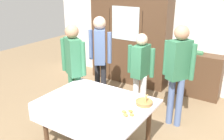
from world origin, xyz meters
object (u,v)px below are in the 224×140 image
object	(u,v)px
tea_cup_center	(91,113)
spoon_near_left	(82,109)
tea_cup_near_right	(96,107)
tea_cup_near_left	(67,92)
book_stack	(199,53)
tea_cup_mid_left	(95,95)
person_near_right_end	(100,52)
spoon_mid_right	(111,109)
person_by_cabinet	(140,67)
bread_basket	(144,102)
person_behind_table_left	(74,63)
person_behind_table_right	(178,67)
dining_table	(95,109)
bookshelf_low	(196,75)
tea_cup_mid_right	(57,105)
wall_cabinet	(130,40)
pastry_plate	(128,114)

from	to	relation	value
tea_cup_center	spoon_near_left	xyz separation A→B (m)	(-0.20, 0.05, -0.02)
tea_cup_near_right	tea_cup_near_left	distance (m)	0.66
book_stack	tea_cup_center	distance (m)	2.99
tea_cup_mid_left	person_near_right_end	size ratio (longest dim) A/B	0.07
spoon_mid_right	person_by_cabinet	world-z (taller)	person_by_cabinet
bread_basket	person_by_cabinet	world-z (taller)	person_by_cabinet
tea_cup_near_right	bread_basket	bearing A→B (deg)	42.95
spoon_near_left	person_behind_table_left	bearing A→B (deg)	136.12
person_behind_table_left	spoon_mid_right	bearing A→B (deg)	-26.73
spoon_near_left	person_behind_table_right	size ratio (longest dim) A/B	0.07
book_stack	tea_cup_near_left	size ratio (longest dim) A/B	1.48
tea_cup_near_left	person_behind_table_right	world-z (taller)	person_behind_table_right
tea_cup_center	bread_basket	distance (m)	0.76
book_stack	tea_cup_mid_left	xyz separation A→B (m)	(-0.83, -2.49, -0.16)
tea_cup_near_left	spoon_near_left	xyz separation A→B (m)	(0.49, -0.24, -0.02)
tea_cup_near_right	person_near_right_end	world-z (taller)	person_near_right_end
spoon_mid_right	person_by_cabinet	xyz separation A→B (m)	(-0.24, 1.33, 0.14)
tea_cup_center	tea_cup_near_left	xyz separation A→B (m)	(-0.69, 0.29, 0.00)
tea_cup_center	spoon_near_left	size ratio (longest dim) A/B	1.09
dining_table	spoon_near_left	bearing A→B (deg)	-99.00
spoon_near_left	person_behind_table_right	bearing A→B (deg)	63.18
bookshelf_low	person_behind_table_right	xyz separation A→B (m)	(0.01, -1.36, 0.60)
bread_basket	spoon_mid_right	xyz separation A→B (m)	(-0.31, -0.36, -0.03)
tea_cup_mid_right	person_by_cabinet	world-z (taller)	person_by_cabinet
bread_basket	person_behind_table_right	xyz separation A→B (m)	(0.13, 0.96, 0.26)
tea_cup_near_right	spoon_mid_right	xyz separation A→B (m)	(0.18, 0.09, -0.02)
tea_cup_center	person_by_cabinet	world-z (taller)	person_by_cabinet
bread_basket	wall_cabinet	bearing A→B (deg)	123.50
bookshelf_low	tea_cup_near_right	size ratio (longest dim) A/B	7.80
bookshelf_low	spoon_near_left	world-z (taller)	bookshelf_low
person_behind_table_left	tea_cup_near_right	bearing A→B (deg)	-34.68
pastry_plate	person_by_cabinet	xyz separation A→B (m)	(-0.51, 1.33, 0.13)
dining_table	spoon_near_left	world-z (taller)	spoon_near_left
wall_cabinet	pastry_plate	bearing A→B (deg)	-61.07
pastry_plate	book_stack	bearing A→B (deg)	86.49
dining_table	tea_cup_near_left	bearing A→B (deg)	-179.76
dining_table	spoon_mid_right	distance (m)	0.32
spoon_mid_right	person_behind_table_right	bearing A→B (deg)	71.65
spoon_near_left	spoon_mid_right	bearing A→B (deg)	31.40
book_stack	pastry_plate	size ratio (longest dim) A/B	0.69
bookshelf_low	tea_cup_near_left	world-z (taller)	bookshelf_low
tea_cup_near_left	tea_cup_mid_left	world-z (taller)	same
spoon_near_left	bread_basket	bearing A→B (deg)	41.24
dining_table	tea_cup_mid_right	xyz separation A→B (m)	(-0.36, -0.37, 0.13)
bookshelf_low	pastry_plate	size ratio (longest dim) A/B	3.62
tea_cup_near_left	pastry_plate	world-z (taller)	tea_cup_near_left
tea_cup_near_right	tea_cup_mid_right	xyz separation A→B (m)	(-0.48, -0.24, 0.00)
tea_cup_near_right	person_near_right_end	size ratio (longest dim) A/B	0.07
person_behind_table_right	person_near_right_end	xyz separation A→B (m)	(-1.53, -0.04, 0.01)
book_stack	person_behind_table_right	distance (m)	1.36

